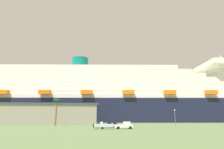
# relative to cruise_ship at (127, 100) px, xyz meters

# --- Properties ---
(ground_plane) EXTENTS (600.00, 600.00, 0.00)m
(ground_plane) POSITION_rel_cruise_ship_xyz_m (-9.38, -42.03, -16.58)
(ground_plane) COLOR #567042
(cruise_ship) EXTENTS (291.50, 44.91, 60.24)m
(cruise_ship) POSITION_rel_cruise_ship_xyz_m (0.00, 0.00, 0.00)
(cruise_ship) COLOR #191E38
(cruise_ship) RESTS_ON ground_plane
(terminal_building) EXTENTS (62.28, 28.81, 10.42)m
(terminal_building) POSITION_rel_cruise_ship_xyz_m (-51.73, -42.98, -11.35)
(terminal_building) COLOR gray
(terminal_building) RESTS_ON ground_plane
(pickup_truck) EXTENTS (5.70, 2.52, 2.20)m
(pickup_truck) POSITION_rel_cruise_ship_xyz_m (-11.82, -87.33, -15.53)
(pickup_truck) COLOR white
(pickup_truck) RESTS_ON ground_plane
(small_boat_on_trailer) EXTENTS (7.86, 2.12, 2.15)m
(small_boat_on_trailer) POSITION_rel_cruise_ship_xyz_m (-17.73, -87.64, -15.61)
(small_boat_on_trailer) COLOR #595960
(small_boat_on_trailer) RESTS_ON ground_plane
(palm_tree) EXTENTS (3.07, 3.04, 11.62)m
(palm_tree) POSITION_rel_cruise_ship_xyz_m (-39.14, -62.35, -7.61)
(palm_tree) COLOR brown
(palm_tree) RESTS_ON ground_plane
(street_lamp) EXTENTS (0.56, 0.56, 6.68)m
(street_lamp) POSITION_rel_cruise_ship_xyz_m (10.92, -69.57, -12.12)
(street_lamp) COLOR slate
(street_lamp) RESTS_ON ground_plane
(parked_car_black_coupe) EXTENTS (4.51, 2.69, 1.58)m
(parked_car_black_coupe) POSITION_rel_cruise_ship_xyz_m (-14.29, -55.77, -15.74)
(parked_car_black_coupe) COLOR black
(parked_car_black_coupe) RESTS_ON ground_plane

